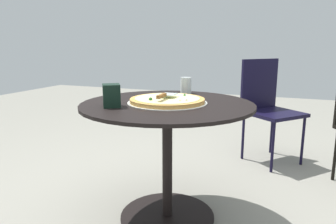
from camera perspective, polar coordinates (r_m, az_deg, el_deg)
The scene contains 7 objects.
ground_plane at distance 2.04m, azimuth -0.12°, elevation -18.49°, with size 10.00×10.00×0.00m, color gray.
patio_table at distance 1.83m, azimuth -0.13°, elevation -4.52°, with size 0.98×0.98×0.71m.
pizza_on_tray at distance 1.78m, azimuth -0.00°, elevation 2.11°, with size 0.45×0.45×0.04m.
pizza_server at distance 1.74m, azimuth -0.64°, elevation 3.09°, with size 0.21×0.08×0.02m.
drinking_cup at distance 2.13m, azimuth 3.26°, elevation 4.84°, with size 0.07×0.07×0.11m, color silver.
napkin_dispenser at distance 1.69m, azimuth -10.21°, elevation 2.96°, with size 0.10×0.09×0.12m, color black.
patio_chair_far at distance 2.95m, azimuth 17.60°, elevation 1.57°, with size 0.59×0.59×0.91m.
Camera 1 is at (1.63, 0.64, 1.04)m, focal length 33.62 mm.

